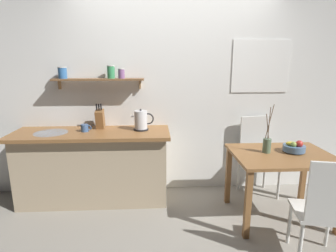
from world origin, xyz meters
The scene contains 12 objects.
ground_plane centered at (0.00, 0.00, 0.00)m, with size 14.00×14.00×0.00m, color gray.
back_wall centered at (0.20, 0.65, 1.35)m, with size 6.80×0.11×2.70m.
kitchen_counter centered at (-1.00, 0.32, 0.45)m, with size 1.83×0.63×0.88m.
wall_shelf centered at (-0.94, 0.49, 1.51)m, with size 1.08×0.20×0.28m.
dining_table centered at (1.08, -0.18, 0.63)m, with size 1.03×0.79×0.74m.
dining_chair_near centered at (1.11, -0.90, 0.52)m, with size 0.47×0.46×0.95m.
dining_chair_far centered at (1.05, 0.42, 0.55)m, with size 0.49×0.45×1.00m.
fruit_bowl centered at (1.23, -0.14, 0.79)m, with size 0.23×0.23×0.14m.
twig_vase centered at (0.93, -0.13, 0.83)m, with size 0.10×0.08×0.52m.
electric_kettle centered at (-0.42, 0.35, 1.00)m, with size 0.27×0.18×0.26m.
knife_block centered at (-0.92, 0.45, 1.01)m, with size 0.09×0.17×0.31m.
coffee_mug_by_sink centered at (-1.07, 0.31, 0.92)m, with size 0.12×0.09×0.09m.
Camera 1 is at (-0.27, -2.86, 1.69)m, focal length 29.39 mm.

